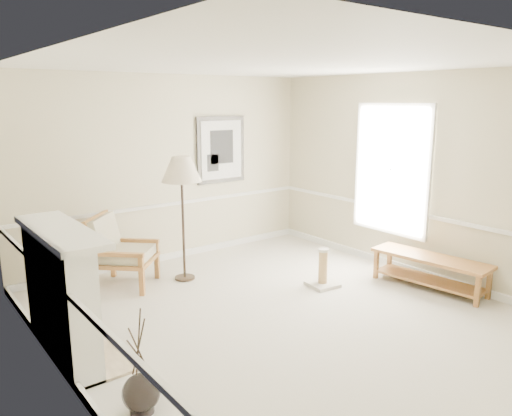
{
  "coord_description": "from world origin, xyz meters",
  "views": [
    {
      "loc": [
        -3.62,
        -4.22,
        2.52
      ],
      "look_at": [
        0.14,
        0.7,
        1.17
      ],
      "focal_mm": 35.0,
      "sensor_mm": 36.0,
      "label": 1
    }
  ],
  "objects_px": {
    "bench": "(430,267)",
    "floor_lamp": "(182,173)",
    "scratching_post": "(323,274)",
    "floor_vase": "(141,394)",
    "armchair": "(117,248)"
  },
  "relations": [
    {
      "from": "bench",
      "to": "floor_lamp",
      "type": "bearing_deg",
      "value": 136.57
    },
    {
      "from": "floor_lamp",
      "to": "scratching_post",
      "type": "bearing_deg",
      "value": -45.74
    },
    {
      "from": "bench",
      "to": "floor_vase",
      "type": "bearing_deg",
      "value": -177.34
    },
    {
      "from": "armchair",
      "to": "bench",
      "type": "relative_size",
      "value": 0.67
    },
    {
      "from": "scratching_post",
      "to": "armchair",
      "type": "bearing_deg",
      "value": 141.83
    },
    {
      "from": "floor_lamp",
      "to": "scratching_post",
      "type": "xyz_separation_m",
      "value": [
        1.37,
        -1.4,
        -1.37
      ]
    },
    {
      "from": "armchair",
      "to": "floor_lamp",
      "type": "relative_size",
      "value": 0.62
    },
    {
      "from": "armchair",
      "to": "bench",
      "type": "height_order",
      "value": "armchair"
    },
    {
      "from": "floor_lamp",
      "to": "floor_vase",
      "type": "bearing_deg",
      "value": -125.84
    },
    {
      "from": "floor_lamp",
      "to": "bench",
      "type": "bearing_deg",
      "value": -43.43
    },
    {
      "from": "floor_vase",
      "to": "armchair",
      "type": "height_order",
      "value": "armchair"
    },
    {
      "from": "floor_vase",
      "to": "scratching_post",
      "type": "bearing_deg",
      "value": 19.47
    },
    {
      "from": "floor_vase",
      "to": "armchair",
      "type": "distance_m",
      "value": 3.06
    },
    {
      "from": "armchair",
      "to": "bench",
      "type": "distance_m",
      "value": 4.26
    },
    {
      "from": "bench",
      "to": "scratching_post",
      "type": "relative_size",
      "value": 3.03
    }
  ]
}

